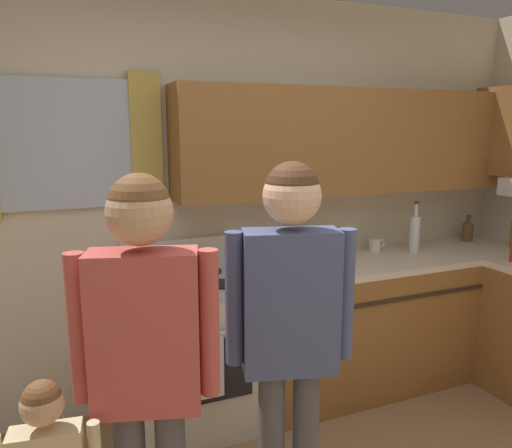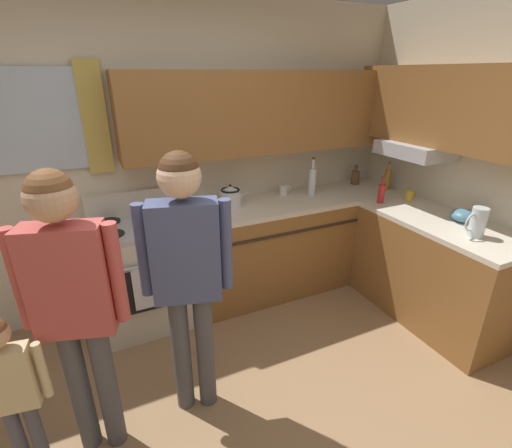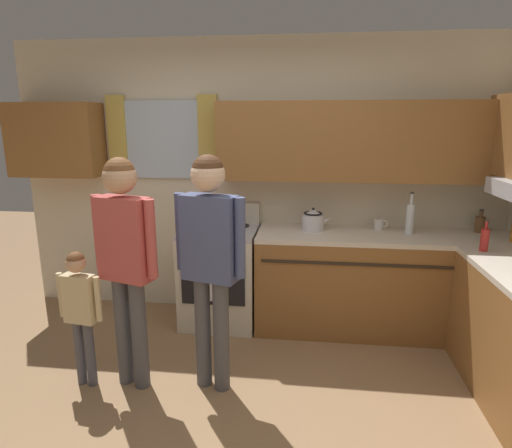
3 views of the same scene
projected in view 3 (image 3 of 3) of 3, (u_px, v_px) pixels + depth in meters
ground_plane at (217, 437)px, 2.57m from camera, size 12.00×12.00×0.00m
back_wall_unit at (265, 166)px, 3.97m from camera, size 4.60×0.42×2.60m
kitchen_counter_run at (428, 301)px, 3.42m from camera, size 2.23×1.95×0.90m
stove_oven at (220, 274)px, 3.98m from camera, size 0.68×0.67×1.10m
bottle_squat_brown at (480, 224)px, 3.76m from camera, size 0.08×0.08×0.21m
bottle_sauce_red at (485, 239)px, 3.21m from camera, size 0.06×0.06×0.25m
bottle_tall_clear at (410, 218)px, 3.70m from camera, size 0.07×0.07×0.37m
mug_ceramic_white at (379, 224)px, 3.87m from camera, size 0.13×0.08×0.09m
stovetop_kettle at (313, 220)px, 3.82m from camera, size 0.27×0.20×0.21m
adult_holding_child at (125, 248)px, 2.86m from camera, size 0.49×0.26×1.63m
adult_in_plaid at (210, 247)px, 2.83m from camera, size 0.50×0.25×1.65m
small_child at (80, 303)px, 2.95m from camera, size 0.33×0.13×1.00m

